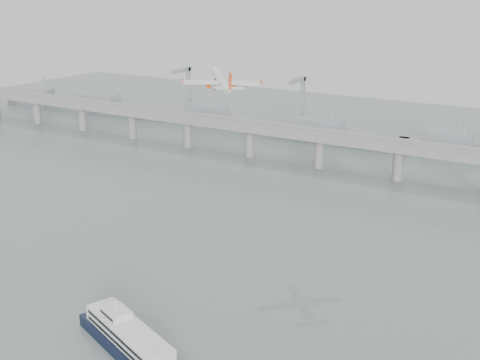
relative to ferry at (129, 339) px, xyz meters
The scene contains 5 objects.
ground 21.02m from the ferry, 101.90° to the left, with size 900.00×900.00×0.00m, color slate.
bridge 220.64m from the ferry, 91.41° to the left, with size 800.00×22.00×23.90m.
distant_fleet 326.87m from the ferry, 119.23° to the left, with size 453.00×60.90×40.00m.
ferry is the anchor object (origin of this frame).
airliner 112.03m from the ferry, 102.84° to the left, with size 28.88×29.47×9.91m.
Camera 1 is at (126.14, -154.37, 113.17)m, focal length 48.00 mm.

